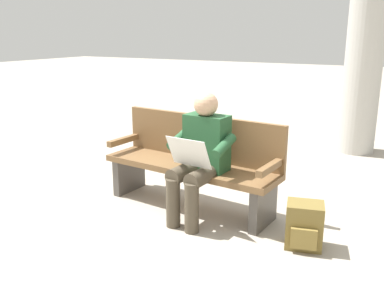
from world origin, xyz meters
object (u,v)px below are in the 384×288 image
Objects in this scene: bench_near at (193,161)px; support_pillar at (366,41)px; backpack at (304,226)px; person_seated at (200,154)px.

bench_near is 0.58× the size of support_pillar.
support_pillar is at bearing -106.41° from bench_near.
support_pillar is (-1.12, -2.89, 1.12)m from bench_near.
backpack is 0.12× the size of support_pillar.
person_seated reaches higher than bench_near.
support_pillar reaches higher than person_seated.
support_pillar reaches higher than bench_near.
backpack is 3.50m from support_pillar.
bench_near is 1.28m from backpack.
backpack is at bearing 169.52° from bench_near.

